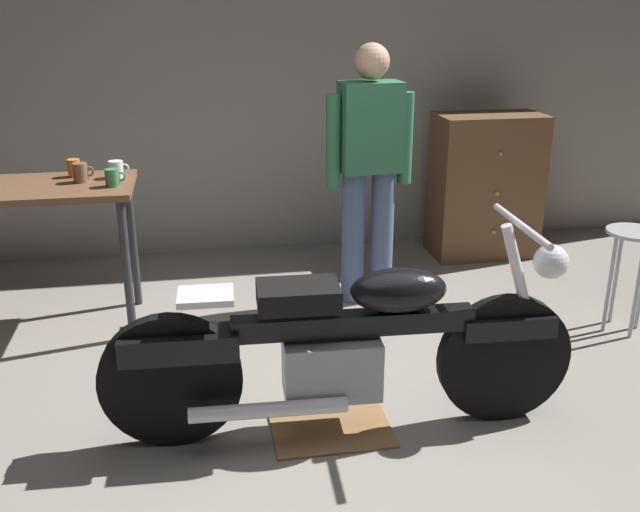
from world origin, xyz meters
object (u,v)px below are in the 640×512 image
object	(u,v)px
motorcycle	(346,344)
mug_green_speckled	(113,178)
mug_white_ceramic	(117,169)
mug_brown_stoneware	(81,173)
person_standing	(369,164)
wooden_dresser	(485,186)
shop_stool	(631,253)
mug_orange_travel	(75,168)

from	to	relation	value
motorcycle	mug_green_speckled	xyz separation A→B (m)	(-1.10, 1.31, 0.50)
mug_white_ceramic	mug_green_speckled	xyz separation A→B (m)	(-0.00, -0.21, -0.00)
mug_green_speckled	mug_white_ceramic	bearing A→B (deg)	89.15
motorcycle	mug_brown_stoneware	bearing A→B (deg)	134.06
person_standing	wooden_dresser	xyz separation A→B (m)	(1.11, 0.72, -0.38)
shop_stool	mug_orange_travel	size ratio (longest dim) A/B	5.90
mug_green_speckled	wooden_dresser	bearing A→B (deg)	18.88
shop_stool	person_standing	bearing A→B (deg)	152.43
person_standing	shop_stool	size ratio (longest dim) A/B	2.61
motorcycle	person_standing	distance (m)	1.64
mug_green_speckled	mug_brown_stoneware	distance (m)	0.24
motorcycle	mug_green_speckled	world-z (taller)	mug_green_speckled
mug_green_speckled	mug_brown_stoneware	bearing A→B (deg)	144.92
mug_brown_stoneware	person_standing	bearing A→B (deg)	1.75
shop_stool	mug_white_ceramic	size ratio (longest dim) A/B	5.27
wooden_dresser	mug_green_speckled	size ratio (longest dim) A/B	9.52
motorcycle	mug_orange_travel	world-z (taller)	mug_orange_travel
wooden_dresser	mug_orange_travel	bearing A→B (deg)	-167.80
shop_stool	wooden_dresser	distance (m)	1.50
shop_stool	mug_white_ceramic	distance (m)	3.11
motorcycle	wooden_dresser	distance (m)	2.73
person_standing	wooden_dresser	size ratio (longest dim) A/B	1.52
wooden_dresser	mug_brown_stoneware	world-z (taller)	wooden_dresser
motorcycle	shop_stool	world-z (taller)	motorcycle
mug_orange_travel	shop_stool	bearing A→B (deg)	-14.49
mug_green_speckled	mug_brown_stoneware	world-z (taller)	mug_brown_stoneware
wooden_dresser	mug_white_ceramic	size ratio (longest dim) A/B	9.06
mug_white_ceramic	mug_brown_stoneware	size ratio (longest dim) A/B	1.00
person_standing	mug_orange_travel	size ratio (longest dim) A/B	15.39
motorcycle	mug_white_ceramic	distance (m)	1.94
motorcycle	mug_brown_stoneware	world-z (taller)	mug_brown_stoneware
mug_white_ceramic	mug_green_speckled	distance (m)	0.21
mug_orange_travel	motorcycle	bearing A→B (deg)	-49.79
shop_stool	mug_brown_stoneware	distance (m)	3.28
mug_white_ceramic	mug_orange_travel	world-z (taller)	mug_orange_travel
shop_stool	mug_white_ceramic	world-z (taller)	mug_white_ceramic
mug_green_speckled	mug_brown_stoneware	xyz separation A→B (m)	(-0.19, 0.14, 0.01)
mug_white_ceramic	mug_green_speckled	size ratio (longest dim) A/B	1.05
wooden_dresser	mug_orange_travel	world-z (taller)	wooden_dresser
wooden_dresser	mug_white_ceramic	distance (m)	2.79
motorcycle	mug_orange_travel	distance (m)	2.15
motorcycle	mug_green_speckled	bearing A→B (deg)	132.25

